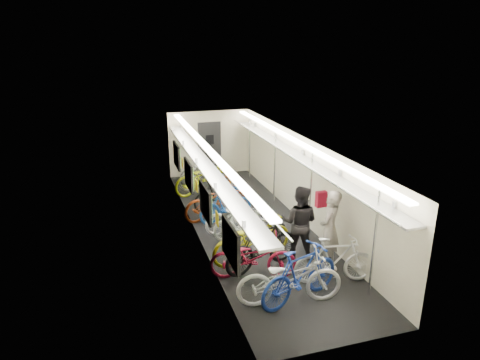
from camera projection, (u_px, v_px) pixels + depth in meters
train_car_shell at (231, 163)px, 11.74m from camera, size 10.00×10.00×10.00m
bicycle_0 at (290, 278)px, 8.19m from camera, size 2.15×1.01×1.09m
bicycle_1 at (300, 275)px, 8.23m from camera, size 2.02×1.16×1.17m
bicycle_2 at (253, 257)px, 9.09m from camera, size 1.97×1.11×0.98m
bicycle_3 at (262, 246)px, 9.40m from camera, size 1.99×1.09×1.15m
bicycle_4 at (252, 238)px, 9.83m from camera, size 2.20×1.22×1.09m
bicycle_5 at (244, 224)px, 10.75m from camera, size 1.60×0.74×0.93m
bicycle_6 at (240, 216)px, 11.17m from camera, size 1.89×0.80×0.97m
bicycle_7 at (226, 205)px, 11.92m from camera, size 1.70×0.83×0.98m
bicycle_8 at (216, 200)px, 12.15m from camera, size 2.16×1.30×1.07m
bicycle_9 at (216, 194)px, 12.82m from camera, size 1.65×0.96×0.96m
bicycle_10 at (204, 177)px, 14.06m from camera, size 2.22×1.21×1.10m
bicycle_11 at (335, 260)px, 8.90m from camera, size 1.80×0.81×1.04m
bicycle_12 at (206, 178)px, 14.24m from camera, size 1.94×1.21×0.96m
bicycle_14 at (203, 171)px, 15.17m from camera, size 1.75×0.84×0.88m
passenger_near at (330, 229)px, 9.43m from camera, size 0.78×0.76×1.81m
passenger_mid at (299, 222)px, 9.84m from camera, size 1.09×1.04×1.76m
backpack at (321, 199)px, 10.14m from camera, size 0.27×0.15×0.38m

